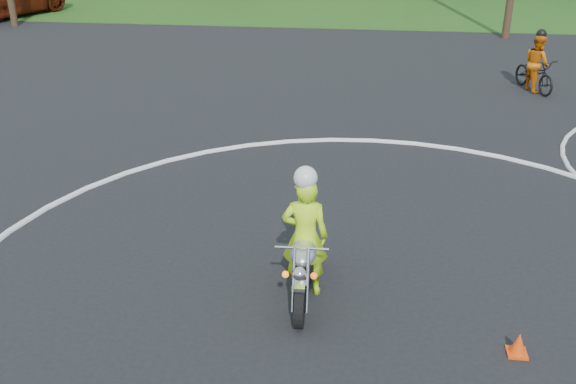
# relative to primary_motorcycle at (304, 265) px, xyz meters

# --- Properties ---
(grass_strip) EXTENTS (120.00, 10.00, 0.02)m
(grass_strip) POSITION_rel_primary_motorcycle_xyz_m (0.89, 24.27, -0.49)
(grass_strip) COLOR #1E4714
(grass_strip) RESTS_ON ground
(course_markings) EXTENTS (19.05, 19.05, 0.12)m
(course_markings) POSITION_rel_primary_motorcycle_xyz_m (3.06, 1.62, -0.49)
(course_markings) COLOR silver
(course_markings) RESTS_ON ground
(primary_motorcycle) EXTENTS (0.69, 1.97, 1.03)m
(primary_motorcycle) POSITION_rel_primary_motorcycle_xyz_m (0.00, 0.00, 0.00)
(primary_motorcycle) COLOR black
(primary_motorcycle) RESTS_ON ground
(rider_primary_grp) EXTENTS (0.65, 0.43, 1.92)m
(rider_primary_grp) POSITION_rel_primary_motorcycle_xyz_m (-0.00, 0.14, 0.42)
(rider_primary_grp) COLOR #C7FF1A
(rider_primary_grp) RESTS_ON ground
(rider_second_grp) EXTENTS (1.22, 1.90, 1.73)m
(rider_second_grp) POSITION_rel_primary_motorcycle_xyz_m (5.38, 10.98, 0.11)
(rider_second_grp) COLOR black
(rider_second_grp) RESTS_ON ground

